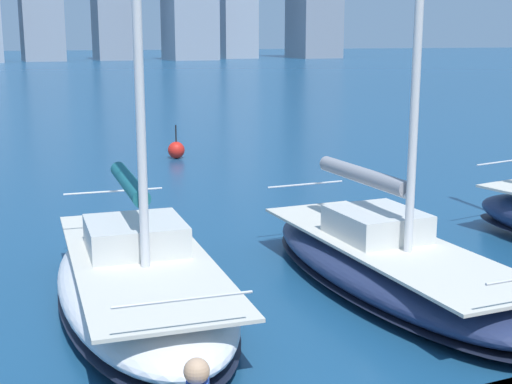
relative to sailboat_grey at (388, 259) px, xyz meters
The scene contains 3 objects.
sailboat_grey is the anchor object (origin of this frame).
sailboat_teal 4.87m from the sailboat_grey, 11.05° to the right, with size 3.72×8.24×9.34m.
channel_buoy 16.93m from the sailboat_grey, 93.20° to the right, with size 0.70×0.70×1.40m.
Camera 1 is at (5.18, 5.07, 4.91)m, focal length 50.00 mm.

